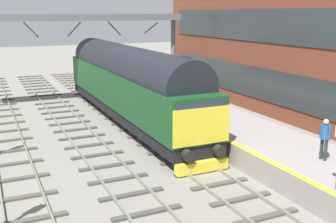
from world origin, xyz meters
The scene contains 8 objects.
ground_plane centered at (0.00, 0.00, 0.00)m, with size 140.00×140.00×0.00m, color gray.
track_main centered at (0.00, 0.00, 0.06)m, with size 2.50×60.00×0.15m.
track_adjacent_west centered at (-3.47, 0.00, 0.06)m, with size 2.50×60.00×0.15m.
track_adjacent_far_west centered at (-7.18, 0.00, 0.06)m, with size 2.50×60.00×0.15m.
station_platform centered at (3.60, 0.00, 0.50)m, with size 4.00×44.00×1.01m.
diesel_locomotive centered at (0.00, 7.81, 2.48)m, with size 2.74×18.90×4.68m.
waiting_passenger centered at (3.74, -4.46, 1.99)m, with size 0.36×0.51×1.64m.
overhead_footbridge centered at (-1.54, 15.03, 5.98)m, with size 16.48×2.00×6.52m.
Camera 1 is at (-8.12, -15.71, 6.63)m, focal length 43.86 mm.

